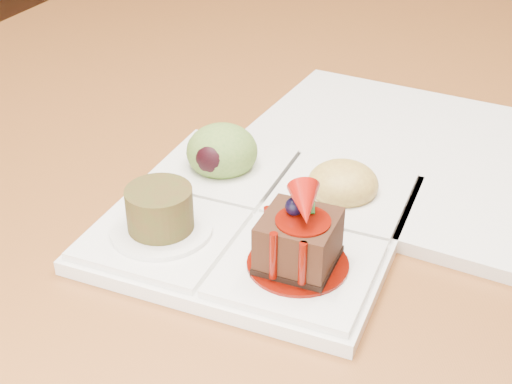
% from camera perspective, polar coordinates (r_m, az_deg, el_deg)
% --- Properties ---
extents(dining_table, '(1.00, 1.80, 0.75)m').
position_cam_1_polar(dining_table, '(1.03, 7.55, 8.33)').
color(dining_table, brown).
rests_on(dining_table, ground).
extents(sampler_plate, '(0.23, 0.23, 0.09)m').
position_cam_1_polar(sampler_plate, '(0.59, -0.04, -1.18)').
color(sampler_plate, white).
rests_on(sampler_plate, dining_table).
extents(second_plate, '(0.31, 0.31, 0.01)m').
position_cam_1_polar(second_plate, '(0.70, 10.94, 3.09)').
color(second_plate, white).
rests_on(second_plate, dining_table).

